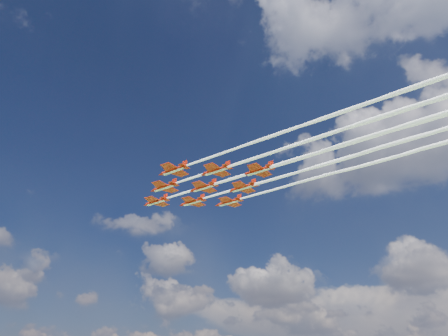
# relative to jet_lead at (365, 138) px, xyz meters

# --- Properties ---
(jet_lead) EXTENTS (157.95, 10.87, 2.82)m
(jet_lead) POSITION_rel_jet_lead_xyz_m (0.00, 0.00, 0.00)
(jet_lead) COLOR #B71C0A
(jet_row2_port) EXTENTS (157.95, 10.87, 2.82)m
(jet_row2_port) POSITION_rel_jet_lead_xyz_m (10.78, -7.17, 0.00)
(jet_row2_port) COLOR #B71C0A
(jet_row2_starb) EXTENTS (157.95, 10.87, 2.82)m
(jet_row2_starb) POSITION_rel_jet_lead_xyz_m (10.27, 7.88, 0.00)
(jet_row2_starb) COLOR #B71C0A
(jet_row3_port) EXTENTS (157.95, 10.87, 2.82)m
(jet_row3_port) POSITION_rel_jet_lead_xyz_m (21.56, -14.35, 0.00)
(jet_row3_port) COLOR #B71C0A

